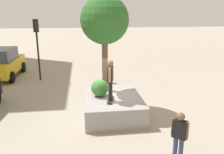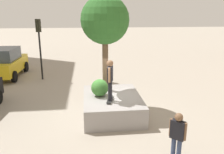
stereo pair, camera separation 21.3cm
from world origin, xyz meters
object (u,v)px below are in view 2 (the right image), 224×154
(taxi_cab, at_px, (6,62))
(planter_ledge, at_px, (112,105))
(plaza_tree, at_px, (105,21))
(skateboarder, at_px, (110,77))
(skateboard, at_px, (110,100))
(passerby_with_bag, at_px, (106,69))
(traffic_light_corner, at_px, (39,39))
(bystander_watching, at_px, (177,134))

(taxi_cab, bearing_deg, planter_ledge, -136.02)
(plaza_tree, height_order, skateboarder, plaza_tree)
(skateboard, height_order, passerby_with_bag, passerby_with_bag)
(plaza_tree, xyz_separation_m, skateboard, (-1.48, -0.07, -3.27))
(plaza_tree, distance_m, traffic_light_corner, 6.89)
(skateboarder, height_order, passerby_with_bag, skateboarder)
(taxi_cab, distance_m, passerby_with_bag, 7.39)
(plaza_tree, height_order, bystander_watching, plaza_tree)
(taxi_cab, xyz_separation_m, traffic_light_corner, (-0.91, -2.69, 1.77))
(plaza_tree, distance_m, passerby_with_bag, 5.26)
(plaza_tree, bearing_deg, passerby_with_bag, -4.91)
(plaza_tree, height_order, traffic_light_corner, plaza_tree)
(skateboard, xyz_separation_m, taxi_cab, (7.82, 6.77, 0.13))
(plaza_tree, xyz_separation_m, traffic_light_corner, (5.43, 4.00, -1.37))
(skateboarder, distance_m, passerby_with_bag, 5.69)
(skateboarder, relative_size, bystander_watching, 1.05)
(plaza_tree, bearing_deg, taxi_cab, 46.56)
(passerby_with_bag, xyz_separation_m, bystander_watching, (-8.67, -1.50, -0.00))
(skateboard, distance_m, passerby_with_bag, 5.60)
(skateboard, distance_m, taxi_cab, 10.34)
(plaza_tree, height_order, skateboard, plaza_tree)
(planter_ledge, xyz_separation_m, taxi_cab, (7.17, 6.92, 0.63))
(planter_ledge, height_order, skateboard, skateboard)
(bystander_watching, bearing_deg, planter_ledge, 23.57)
(planter_ledge, xyz_separation_m, passerby_with_bag, (4.94, -0.13, 0.51))
(planter_ledge, bearing_deg, taxi_cab, 43.98)
(bystander_watching, bearing_deg, passerby_with_bag, 9.81)
(planter_ledge, distance_m, bystander_watching, 4.10)
(skateboard, bearing_deg, bystander_watching, -149.98)
(plaza_tree, relative_size, skateboarder, 2.58)
(skateboarder, xyz_separation_m, passerby_with_bag, (5.59, -0.28, -1.01))
(skateboarder, xyz_separation_m, taxi_cab, (7.82, 6.77, -0.89))
(taxi_cab, height_order, traffic_light_corner, traffic_light_corner)
(passerby_with_bag, bearing_deg, skateboard, 177.11)
(traffic_light_corner, xyz_separation_m, passerby_with_bag, (-1.32, -4.36, -1.89))
(bystander_watching, bearing_deg, plaza_tree, 22.11)
(traffic_light_corner, bearing_deg, planter_ledge, -145.98)
(taxi_cab, bearing_deg, bystander_watching, -141.90)
(taxi_cab, height_order, bystander_watching, taxi_cab)
(skateboarder, height_order, taxi_cab, skateboarder)
(plaza_tree, distance_m, skateboard, 3.58)
(plaza_tree, distance_m, bystander_watching, 5.90)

